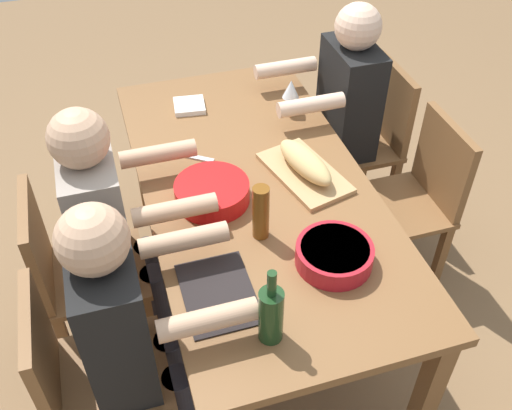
{
  "coord_description": "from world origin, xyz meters",
  "views": [
    {
      "loc": [
        1.7,
        -0.52,
        2.24
      ],
      "look_at": [
        0.0,
        0.0,
        0.63
      ],
      "focal_mm": 41.16,
      "sensor_mm": 36.0,
      "label": 1
    }
  ],
  "objects_px": {
    "serving_bowl_fruit": "(212,191)",
    "serving_bowl_greens": "(334,254)",
    "chair_near_right": "(84,375)",
    "chair_far_left": "(369,135)",
    "chair_far_center": "(416,196)",
    "cutting_board": "(305,173)",
    "diner_far_left": "(341,105)",
    "napkin_stack": "(189,106)",
    "diner_near_right": "(129,323)",
    "dining_table": "(256,200)",
    "chair_near_center": "(73,270)",
    "beer_bottle": "(261,212)",
    "diner_near_center": "(111,222)",
    "bread_loaf": "(306,163)",
    "wine_glass": "(291,91)",
    "wine_bottle": "(271,314)"
  },
  "relations": [
    {
      "from": "chair_far_center",
      "to": "chair_far_left",
      "type": "distance_m",
      "value": 0.49
    },
    {
      "from": "chair_near_right",
      "to": "napkin_stack",
      "type": "relative_size",
      "value": 6.07
    },
    {
      "from": "chair_far_left",
      "to": "chair_near_right",
      "type": "bearing_deg",
      "value": -57.07
    },
    {
      "from": "chair_far_center",
      "to": "wine_bottle",
      "type": "height_order",
      "value": "wine_bottle"
    },
    {
      "from": "bread_loaf",
      "to": "napkin_stack",
      "type": "height_order",
      "value": "bread_loaf"
    },
    {
      "from": "chair_near_right",
      "to": "diner_near_right",
      "type": "distance_m",
      "value": 0.28
    },
    {
      "from": "diner_far_left",
      "to": "serving_bowl_greens",
      "type": "bearing_deg",
      "value": -24.68
    },
    {
      "from": "serving_bowl_greens",
      "to": "cutting_board",
      "type": "bearing_deg",
      "value": 171.4
    },
    {
      "from": "chair_near_right",
      "to": "wine_glass",
      "type": "distance_m",
      "value": 1.47
    },
    {
      "from": "chair_far_center",
      "to": "cutting_board",
      "type": "relative_size",
      "value": 2.12
    },
    {
      "from": "chair_far_center",
      "to": "diner_near_center",
      "type": "xyz_separation_m",
      "value": [
        -0.0,
        -1.34,
        0.21
      ]
    },
    {
      "from": "chair_near_center",
      "to": "napkin_stack",
      "type": "bearing_deg",
      "value": 134.65
    },
    {
      "from": "chair_near_center",
      "to": "serving_bowl_fruit",
      "type": "xyz_separation_m",
      "value": [
        0.04,
        0.57,
        0.3
      ]
    },
    {
      "from": "chair_near_center",
      "to": "wine_bottle",
      "type": "xyz_separation_m",
      "value": [
        0.7,
        0.59,
        0.37
      ]
    },
    {
      "from": "bread_loaf",
      "to": "diner_far_left",
      "type": "bearing_deg",
      "value": 143.06
    },
    {
      "from": "diner_far_left",
      "to": "beer_bottle",
      "type": "xyz_separation_m",
      "value": [
        0.77,
        -0.64,
        0.15
      ]
    },
    {
      "from": "diner_near_right",
      "to": "bread_loaf",
      "type": "xyz_separation_m",
      "value": [
        -0.49,
        0.78,
        0.11
      ]
    },
    {
      "from": "serving_bowl_fruit",
      "to": "serving_bowl_greens",
      "type": "xyz_separation_m",
      "value": [
        0.44,
        0.32,
        -0.0
      ]
    },
    {
      "from": "diner_near_center",
      "to": "beer_bottle",
      "type": "xyz_separation_m",
      "value": [
        0.27,
        0.51,
        0.15
      ]
    },
    {
      "from": "diner_near_right",
      "to": "chair_far_left",
      "type": "xyz_separation_m",
      "value": [
        -0.99,
        1.34,
        -0.21
      ]
    },
    {
      "from": "chair_near_center",
      "to": "chair_far_center",
      "type": "bearing_deg",
      "value": 90.0
    },
    {
      "from": "chair_near_center",
      "to": "cutting_board",
      "type": "bearing_deg",
      "value": 89.78
    },
    {
      "from": "diner_far_left",
      "to": "napkin_stack",
      "type": "xyz_separation_m",
      "value": [
        -0.13,
        -0.71,
        0.05
      ]
    },
    {
      "from": "chair_near_center",
      "to": "wine_glass",
      "type": "relative_size",
      "value": 5.12
    },
    {
      "from": "chair_far_left",
      "to": "beer_bottle",
      "type": "relative_size",
      "value": 3.86
    },
    {
      "from": "dining_table",
      "to": "chair_near_right",
      "type": "distance_m",
      "value": 0.92
    },
    {
      "from": "diner_far_left",
      "to": "wine_glass",
      "type": "distance_m",
      "value": 0.32
    },
    {
      "from": "napkin_stack",
      "to": "beer_bottle",
      "type": "bearing_deg",
      "value": 4.43
    },
    {
      "from": "diner_near_center",
      "to": "beer_bottle",
      "type": "distance_m",
      "value": 0.6
    },
    {
      "from": "chair_far_center",
      "to": "diner_near_right",
      "type": "bearing_deg",
      "value": -69.79
    },
    {
      "from": "chair_far_left",
      "to": "napkin_stack",
      "type": "bearing_deg",
      "value": -97.96
    },
    {
      "from": "diner_near_center",
      "to": "wine_glass",
      "type": "xyz_separation_m",
      "value": [
        -0.45,
        0.88,
        0.16
      ]
    },
    {
      "from": "chair_near_right",
      "to": "serving_bowl_fruit",
      "type": "relative_size",
      "value": 2.96
    },
    {
      "from": "serving_bowl_fruit",
      "to": "napkin_stack",
      "type": "distance_m",
      "value": 0.66
    },
    {
      "from": "diner_near_center",
      "to": "wine_bottle",
      "type": "distance_m",
      "value": 0.82
    },
    {
      "from": "serving_bowl_fruit",
      "to": "beer_bottle",
      "type": "bearing_deg",
      "value": 27.37
    },
    {
      "from": "chair_near_right",
      "to": "chair_far_left",
      "type": "xyz_separation_m",
      "value": [
        -0.99,
        1.52,
        0.0
      ]
    },
    {
      "from": "cutting_board",
      "to": "wine_glass",
      "type": "xyz_separation_m",
      "value": [
        -0.45,
        0.1,
        0.11
      ]
    },
    {
      "from": "dining_table",
      "to": "chair_far_center",
      "type": "height_order",
      "value": "chair_far_center"
    },
    {
      "from": "dining_table",
      "to": "diner_near_center",
      "type": "xyz_separation_m",
      "value": [
        0.0,
        -0.58,
        0.04
      ]
    },
    {
      "from": "dining_table",
      "to": "bread_loaf",
      "type": "bearing_deg",
      "value": 88.95
    },
    {
      "from": "chair_near_center",
      "to": "beer_bottle",
      "type": "height_order",
      "value": "beer_bottle"
    },
    {
      "from": "diner_near_center",
      "to": "chair_far_left",
      "type": "bearing_deg",
      "value": 110.21
    },
    {
      "from": "bread_loaf",
      "to": "wine_glass",
      "type": "relative_size",
      "value": 1.93
    },
    {
      "from": "chair_near_right",
      "to": "chair_far_left",
      "type": "distance_m",
      "value": 1.82
    },
    {
      "from": "chair_near_right",
      "to": "cutting_board",
      "type": "xyz_separation_m",
      "value": [
        -0.49,
        0.97,
        0.27
      ]
    },
    {
      "from": "diner_near_right",
      "to": "bread_loaf",
      "type": "distance_m",
      "value": 0.93
    },
    {
      "from": "diner_far_left",
      "to": "wine_bottle",
      "type": "distance_m",
      "value": 1.41
    },
    {
      "from": "diner_near_right",
      "to": "napkin_stack",
      "type": "bearing_deg",
      "value": 158.29
    },
    {
      "from": "chair_far_center",
      "to": "napkin_stack",
      "type": "distance_m",
      "value": 1.12
    }
  ]
}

